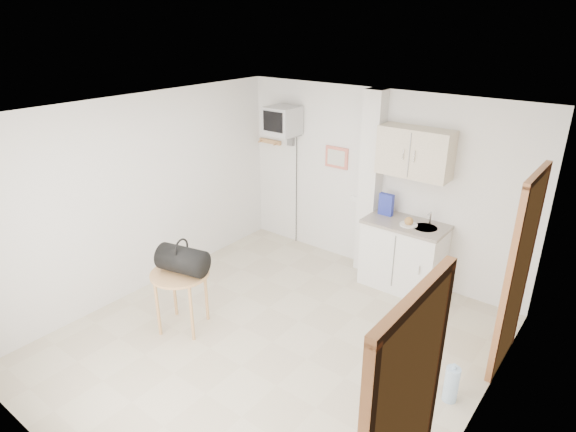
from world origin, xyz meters
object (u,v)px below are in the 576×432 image
Objects in this scene: crt_television at (283,122)px; duffel_bag at (183,260)px; round_table at (180,280)px; water_bottle at (451,384)px.

duffel_bag is (0.49, -2.39, -1.07)m from crt_television.
round_table is 1.20× the size of duffel_bag.
water_bottle is at bearing 1.85° from duffel_bag.
round_table is 2.98m from water_bottle.
crt_television reaches higher than duffel_bag.
duffel_bag is at bearing -78.38° from crt_television.
water_bottle is (2.85, 0.75, -0.44)m from round_table.
duffel_bag is at bearing -165.67° from water_bottle.
round_table is (0.46, -2.42, -1.31)m from crt_television.
crt_television reaches higher than water_bottle.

